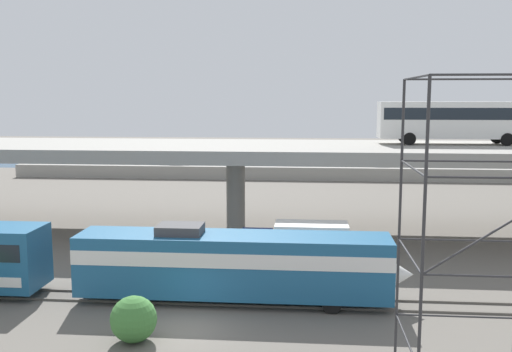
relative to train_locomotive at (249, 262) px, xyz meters
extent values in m
plane|color=#605B54|center=(-2.67, -4.00, -2.19)|extent=(260.00, 260.00, 0.00)
cube|color=#59544C|center=(-2.67, -0.75, -2.13)|extent=(110.00, 0.12, 0.12)
cube|color=#59544C|center=(-2.67, 0.75, -2.13)|extent=(110.00, 0.12, 0.12)
cube|color=#1E5984|center=(-0.84, 0.00, -0.11)|extent=(16.69, 3.00, 3.20)
cube|color=white|center=(-0.84, 0.00, 0.47)|extent=(16.69, 3.04, 0.77)
cone|color=white|center=(7.51, 0.00, -0.43)|extent=(2.28, 2.85, 2.85)
cube|color=black|center=(5.80, 0.00, 0.79)|extent=(2.28, 2.70, 1.02)
cube|color=#3F3F42|center=(-3.68, 0.00, 1.74)|extent=(2.40, 1.80, 0.50)
cylinder|color=black|center=(4.38, 1.35, -1.71)|extent=(0.96, 0.18, 0.96)
cylinder|color=black|center=(4.38, -1.35, -1.71)|extent=(0.96, 0.18, 0.96)
cylinder|color=black|center=(-6.05, 1.35, -1.71)|extent=(0.96, 0.18, 0.96)
cylinder|color=black|center=(-6.05, -1.35, -1.71)|extent=(0.96, 0.18, 0.96)
cube|color=gray|center=(-2.67, 16.00, 4.48)|extent=(96.00, 11.99, 1.01)
cylinder|color=gray|center=(-2.67, 16.00, 0.89)|extent=(1.50, 1.50, 6.16)
cube|color=silver|center=(14.78, 17.79, 6.93)|extent=(12.00, 2.55, 2.90)
cube|color=black|center=(14.78, 17.79, 7.45)|extent=(11.52, 2.59, 0.93)
cube|color=black|center=(8.83, 17.79, 7.28)|extent=(0.08, 2.30, 1.74)
cylinder|color=black|center=(11.06, 16.58, 5.48)|extent=(1.00, 0.26, 1.00)
cylinder|color=black|center=(11.06, 19.00, 5.48)|extent=(1.00, 0.26, 1.00)
cylinder|color=black|center=(18.50, 16.58, 5.48)|extent=(1.00, 0.26, 1.00)
cylinder|color=black|center=(18.50, 19.00, 5.48)|extent=(1.00, 0.26, 1.00)
cube|color=navy|center=(-0.13, 6.08, -0.75)|extent=(2.00, 2.30, 2.00)
cube|color=silver|center=(3.37, 6.08, -0.45)|extent=(4.60, 2.30, 2.60)
cylinder|color=black|center=(0.16, 4.99, -1.75)|extent=(0.88, 0.28, 0.88)
cylinder|color=black|center=(0.16, 7.17, -1.75)|extent=(0.88, 0.28, 0.88)
cylinder|color=black|center=(4.38, 4.99, -1.75)|extent=(0.88, 0.28, 0.88)
cylinder|color=black|center=(4.38, 7.17, -1.75)|extent=(0.88, 0.28, 0.88)
cylinder|color=#2D2D30|center=(6.43, -8.71, 3.59)|extent=(0.10, 0.10, 11.56)
cylinder|color=#2D2D30|center=(6.43, -13.00, 3.59)|extent=(0.10, 0.10, 11.56)
cylinder|color=#2D2D30|center=(8.58, -8.71, 0.70)|extent=(4.29, 0.07, 0.07)
cylinder|color=#2D2D30|center=(6.43, -10.86, 0.70)|extent=(0.07, 4.29, 0.07)
cylinder|color=#2D2D30|center=(8.58, -8.71, 3.59)|extent=(4.29, 0.07, 0.07)
cylinder|color=#2D2D30|center=(8.58, -13.00, 3.59)|extent=(4.29, 0.07, 0.07)
cylinder|color=#2D2D30|center=(6.43, -10.86, 3.59)|extent=(0.07, 4.29, 0.07)
cylinder|color=#2D2D30|center=(8.58, -8.71, 6.48)|extent=(4.29, 0.07, 0.07)
cylinder|color=#2D2D30|center=(8.58, -13.00, 6.48)|extent=(4.29, 0.07, 0.07)
cylinder|color=#2D2D30|center=(6.43, -10.86, 6.48)|extent=(0.07, 4.29, 0.07)
cylinder|color=#2D2D30|center=(8.58, -8.71, 9.37)|extent=(4.29, 0.07, 0.07)
cylinder|color=#2D2D30|center=(8.58, -13.00, 9.37)|extent=(4.29, 0.07, 0.07)
cylinder|color=#2D2D30|center=(6.43, -10.86, 9.37)|extent=(0.07, 4.29, 0.07)
cylinder|color=#2D2D30|center=(8.58, -13.00, 5.04)|extent=(4.33, 0.07, 2.95)
cube|color=gray|center=(-2.67, 51.00, -1.32)|extent=(68.28, 10.61, 1.73)
cube|color=navy|center=(-5.63, 50.68, 0.21)|extent=(4.59, 1.87, 0.70)
cube|color=#1E232B|center=(-5.86, 50.68, 0.80)|extent=(2.02, 1.65, 0.48)
cylinder|color=black|center=(-4.21, 51.57, -0.14)|extent=(0.64, 0.20, 0.64)
cylinder|color=black|center=(-4.21, 49.79, -0.14)|extent=(0.64, 0.20, 0.64)
cylinder|color=black|center=(-7.05, 51.57, -0.14)|extent=(0.64, 0.20, 0.64)
cylinder|color=black|center=(-7.05, 49.79, -0.14)|extent=(0.64, 0.20, 0.64)
cube|color=silver|center=(-15.05, 48.44, 0.21)|extent=(4.06, 1.77, 0.70)
cube|color=#1E232B|center=(-14.84, 48.44, 0.80)|extent=(1.78, 1.56, 0.48)
cylinder|color=black|center=(-16.30, 47.60, -0.14)|extent=(0.64, 0.20, 0.64)
cylinder|color=black|center=(-16.30, 49.28, -0.14)|extent=(0.64, 0.20, 0.64)
cylinder|color=black|center=(-13.79, 47.60, -0.14)|extent=(0.64, 0.20, 0.64)
cylinder|color=black|center=(-13.79, 49.28, -0.14)|extent=(0.64, 0.20, 0.64)
cube|color=black|center=(23.85, 52.67, 0.21)|extent=(4.58, 1.79, 0.70)
cube|color=#1E232B|center=(24.08, 52.67, 0.80)|extent=(2.02, 1.57, 0.48)
cylinder|color=black|center=(22.43, 51.83, -0.14)|extent=(0.64, 0.20, 0.64)
cylinder|color=black|center=(22.43, 53.52, -0.14)|extent=(0.64, 0.20, 0.64)
cylinder|color=black|center=(25.27, 51.83, -0.14)|extent=(0.64, 0.20, 0.64)
cylinder|color=black|center=(25.27, 53.52, -0.14)|extent=(0.64, 0.20, 0.64)
cube|color=#515459|center=(12.46, 48.84, 0.21)|extent=(4.09, 1.73, 0.70)
cube|color=#1E232B|center=(12.66, 48.84, 0.80)|extent=(1.80, 1.52, 0.48)
cylinder|color=black|center=(11.19, 48.02, -0.14)|extent=(0.64, 0.20, 0.64)
cylinder|color=black|center=(11.19, 49.66, -0.14)|extent=(0.64, 0.20, 0.64)
cylinder|color=black|center=(13.73, 48.02, -0.14)|extent=(0.64, 0.20, 0.64)
cylinder|color=black|center=(13.73, 49.66, -0.14)|extent=(0.64, 0.20, 0.64)
cube|color=navy|center=(-2.67, 74.00, -2.19)|extent=(140.00, 36.00, 0.01)
sphere|color=#3D7736|center=(-4.64, -5.52, -1.14)|extent=(2.10, 2.10, 2.10)
camera|label=1|loc=(3.03, -29.77, 8.76)|focal=40.60mm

